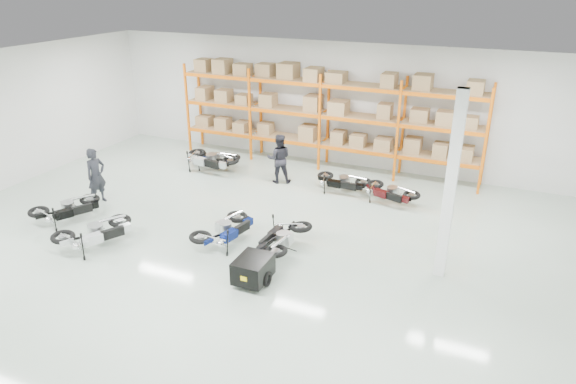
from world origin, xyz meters
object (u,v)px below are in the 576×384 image
at_px(moto_black_far_left, 66,205).
at_px(moto_back_d, 390,189).
at_px(moto_touring_right, 282,234).
at_px(moto_back_b, 209,156).
at_px(moto_back_a, 214,156).
at_px(person_left, 96,176).
at_px(moto_silver_left, 95,228).
at_px(moto_back_c, 342,178).
at_px(trailer, 253,269).
at_px(person_back, 279,159).
at_px(moto_blue_centre, 226,226).

bearing_deg(moto_black_far_left, moto_back_d, -119.96).
height_order(moto_touring_right, moto_back_b, moto_back_b).
relative_size(moto_touring_right, moto_back_d, 1.10).
bearing_deg(moto_back_a, person_left, 147.93).
bearing_deg(moto_black_far_left, moto_silver_left, -176.21).
xyz_separation_m(moto_back_c, person_left, (-6.77, -3.86, 0.39)).
bearing_deg(moto_back_a, moto_back_b, 167.28).
height_order(moto_black_far_left, moto_back_a, moto_black_far_left).
distance_m(trailer, moto_back_d, 6.06).
bearing_deg(person_back, moto_blue_centre, 72.61).
distance_m(moto_silver_left, trailer, 4.59).
distance_m(moto_blue_centre, moto_back_d, 5.52).
relative_size(moto_black_far_left, moto_back_c, 1.08).
bearing_deg(moto_touring_right, moto_black_far_left, -169.21).
relative_size(moto_back_b, person_back, 1.11).
bearing_deg(moto_touring_right, moto_blue_centre, -170.09).
height_order(moto_silver_left, moto_black_far_left, moto_silver_left).
bearing_deg(moto_blue_centre, person_back, -71.97).
bearing_deg(moto_black_far_left, moto_back_b, -78.03).
bearing_deg(moto_back_c, person_back, 92.62).
relative_size(moto_back_d, person_back, 0.92).
bearing_deg(moto_back_d, person_left, 131.75).
xyz_separation_m(moto_back_a, moto_back_c, (5.04, -0.25, 0.00)).
bearing_deg(moto_silver_left, moto_back_c, -100.31).
xyz_separation_m(moto_back_b, moto_back_d, (6.70, -0.16, -0.10)).
distance_m(moto_touring_right, person_left, 6.63).
bearing_deg(person_left, trailer, -96.17).
bearing_deg(moto_back_b, trailer, -131.82).
bearing_deg(moto_back_c, moto_back_d, -95.70).
relative_size(moto_back_a, moto_back_d, 1.01).
bearing_deg(moto_back_c, moto_black_far_left, 131.05).
bearing_deg(moto_back_d, moto_back_a, 104.31).
xyz_separation_m(trailer, moto_back_a, (-4.86, 6.27, 0.11)).
height_order(moto_back_d, person_left, person_left).
distance_m(moto_blue_centre, moto_back_b, 5.63).
xyz_separation_m(moto_blue_centre, moto_back_d, (3.37, 4.38, -0.05)).
xyz_separation_m(moto_silver_left, moto_back_b, (-0.30, 6.09, 0.03)).
distance_m(moto_touring_right, moto_back_c, 4.42).
xyz_separation_m(moto_back_a, moto_back_d, (6.68, -0.48, -0.01)).
xyz_separation_m(moto_blue_centre, moto_touring_right, (1.55, 0.19, -0.00)).
bearing_deg(moto_back_a, moto_blue_centre, -154.86).
bearing_deg(moto_silver_left, person_left, -21.33).
bearing_deg(trailer, person_left, 161.20).
xyz_separation_m(moto_back_a, moto_back_b, (-0.02, -0.32, 0.09)).
distance_m(moto_back_c, moto_back_d, 1.66).
relative_size(moto_touring_right, moto_back_c, 1.09).
height_order(moto_back_c, person_left, person_left).
bearing_deg(moto_back_c, moto_back_b, 93.03).
bearing_deg(moto_back_c, trailer, -179.42).
xyz_separation_m(moto_back_b, moto_back_c, (5.06, 0.07, -0.09)).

